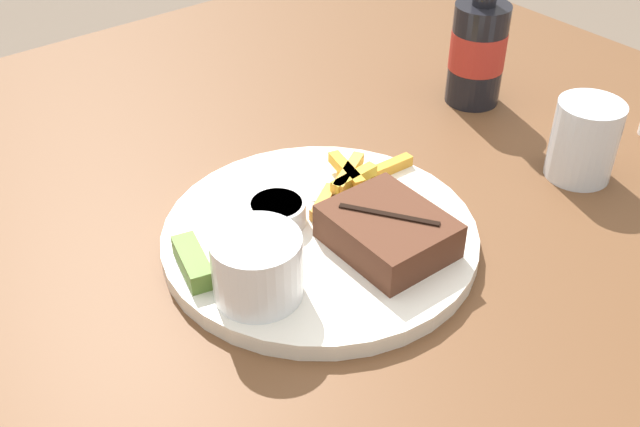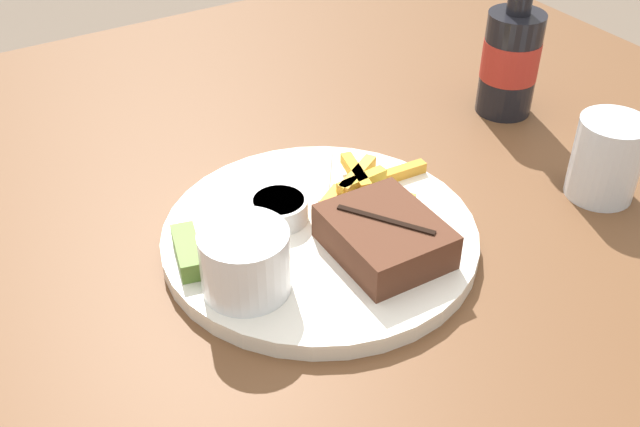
{
  "view_description": "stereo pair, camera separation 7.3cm",
  "coord_description": "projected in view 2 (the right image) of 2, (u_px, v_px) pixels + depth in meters",
  "views": [
    {
      "loc": [
        0.46,
        -0.36,
        1.24
      ],
      "look_at": [
        0.0,
        0.0,
        0.8
      ],
      "focal_mm": 42.0,
      "sensor_mm": 36.0,
      "label": 1
    },
    {
      "loc": [
        0.5,
        -0.3,
        1.24
      ],
      "look_at": [
        0.0,
        0.0,
        0.8
      ],
      "focal_mm": 42.0,
      "sensor_mm": 36.0,
      "label": 2
    }
  ],
  "objects": [
    {
      "name": "fries_pile",
      "position": [
        362.0,
        186.0,
        0.78
      ],
      "size": [
        0.1,
        0.15,
        0.02
      ],
      "color": "gold",
      "rests_on": "dinner_plate"
    },
    {
      "name": "drinking_glass",
      "position": [
        607.0,
        159.0,
        0.79
      ],
      "size": [
        0.07,
        0.07,
        0.09
      ],
      "color": "silver",
      "rests_on": "dining_table"
    },
    {
      "name": "steak_portion",
      "position": [
        384.0,
        236.0,
        0.7
      ],
      "size": [
        0.11,
        0.1,
        0.04
      ],
      "color": "#512D1E",
      "rests_on": "dinner_plate"
    },
    {
      "name": "pickle_spear",
      "position": [
        188.0,
        252.0,
        0.7
      ],
      "size": [
        0.07,
        0.04,
        0.02
      ],
      "color": "#567A2D",
      "rests_on": "dinner_plate"
    },
    {
      "name": "dinner_plate",
      "position": [
        320.0,
        237.0,
        0.75
      ],
      "size": [
        0.31,
        0.31,
        0.02
      ],
      "color": "silver",
      "rests_on": "dining_table"
    },
    {
      "name": "dipping_sauce_cup",
      "position": [
        279.0,
        208.0,
        0.75
      ],
      "size": [
        0.06,
        0.06,
        0.02
      ],
      "color": "silver",
      "rests_on": "dinner_plate"
    },
    {
      "name": "coleslaw_cup",
      "position": [
        245.0,
        258.0,
        0.65
      ],
      "size": [
        0.08,
        0.08,
        0.06
      ],
      "color": "white",
      "rests_on": "dinner_plate"
    },
    {
      "name": "beer_bottle",
      "position": [
        511.0,
        57.0,
        0.93
      ],
      "size": [
        0.07,
        0.07,
        0.21
      ],
      "color": "black",
      "rests_on": "dining_table"
    },
    {
      "name": "fork_utensil",
      "position": [
        324.0,
        181.0,
        0.81
      ],
      "size": [
        0.12,
        0.09,
        0.0
      ],
      "rotation": [
        0.0,
        0.0,
        5.68
      ],
      "color": "#B7B7BC",
      "rests_on": "dinner_plate"
    },
    {
      "name": "dining_table",
      "position": [
        320.0,
        296.0,
        0.79
      ],
      "size": [
        1.26,
        1.32,
        0.77
      ],
      "color": "brown",
      "rests_on": "ground_plane"
    }
  ]
}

